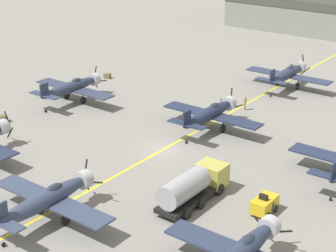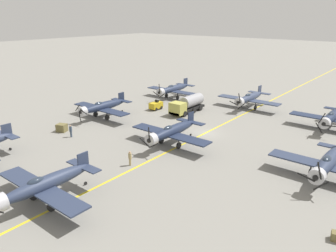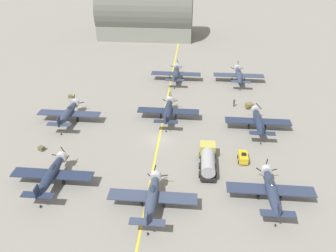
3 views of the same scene
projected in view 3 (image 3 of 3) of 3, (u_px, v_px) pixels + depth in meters
The scene contains 18 objects.
ground_plane at pixel (159, 139), 58.68m from camera, with size 400.00×400.00×0.00m, color gray.
taxiway_stripe at pixel (159, 139), 58.68m from camera, with size 0.30×160.00×0.01m, color yellow.
airplane_far_center at pixel (176, 73), 79.29m from camera, with size 12.00×9.98×3.77m.
airplane_near_left at pixel (51, 174), 47.23m from camera, with size 12.00×9.98×3.69m.
airplane_far_right at pixel (239, 75), 78.45m from camera, with size 12.00×9.98×3.80m.
airplane_near_center at pixel (152, 197), 43.32m from camera, with size 12.00×9.98×3.77m.
airplane_mid_center at pixel (168, 110), 63.38m from camera, with size 12.00×9.98×3.80m.
airplane_mid_left at pixel (68, 113), 62.55m from camera, with size 12.00×9.98×3.75m.
airplane_near_right at pixel (271, 190), 44.46m from camera, with size 12.00×9.98×3.80m.
airplane_mid_right at pixel (258, 121), 60.05m from camera, with size 12.00×9.98×3.65m.
fuel_tanker at pixel (208, 159), 51.03m from camera, with size 2.68×8.00×2.98m.
tow_tractor at pixel (243, 157), 52.69m from camera, with size 1.57×2.60×1.79m.
ground_crew_walking at pixel (234, 102), 68.51m from camera, with size 0.40×0.40×1.82m.
ground_crew_inspecting at pixel (171, 97), 70.71m from camera, with size 0.39×0.39×1.81m.
supply_crate_by_tanker at pixel (41, 148), 55.46m from camera, with size 0.89×0.74×0.74m, color brown.
supply_crate_mid_lane at pixel (70, 96), 72.30m from camera, with size 0.87×0.73×0.73m, color brown.
supply_crate_outboard at pixel (249, 106), 68.01m from camera, with size 1.41×1.17×1.17m, color brown.
hangar at pixel (146, 15), 108.98m from camera, with size 30.72×16.89×16.89m.
Camera 3 is at (5.96, -48.40, 32.76)m, focal length 35.00 mm.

